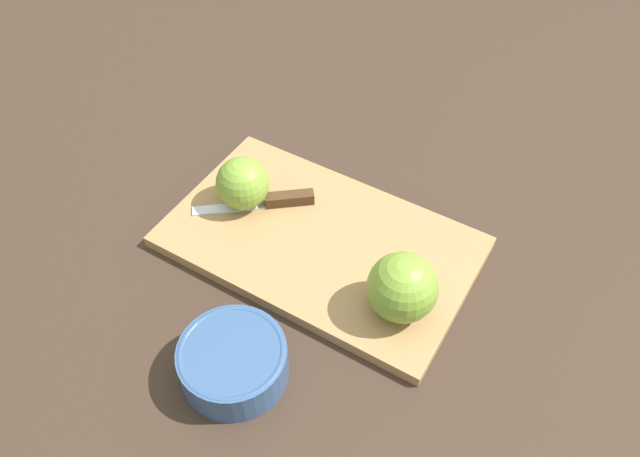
{
  "coord_description": "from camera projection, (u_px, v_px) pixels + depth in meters",
  "views": [
    {
      "loc": [
        -0.27,
        0.49,
        0.68
      ],
      "look_at": [
        0.0,
        0.0,
        0.04
      ],
      "focal_mm": 35.0,
      "sensor_mm": 36.0,
      "label": 1
    }
  ],
  "objects": [
    {
      "name": "apple_half_left",
      "position": [
        403.0,
        288.0,
        0.76
      ],
      "size": [
        0.09,
        0.09,
        0.09
      ],
      "rotation": [
        0.0,
        0.0,
        2.32
      ],
      "color": "olive",
      "rests_on": "cutting_board"
    },
    {
      "name": "ground_plane",
      "position": [
        320.0,
        246.0,
        0.88
      ],
      "size": [
        4.0,
        4.0,
        0.0
      ],
      "primitive_type": "plane",
      "color": "#38281E"
    },
    {
      "name": "knife",
      "position": [
        278.0,
        200.0,
        0.91
      ],
      "size": [
        0.15,
        0.12,
        0.02
      ],
      "rotation": [
        0.0,
        0.0,
        0.64
      ],
      "color": "silver",
      "rests_on": "cutting_board"
    },
    {
      "name": "apple_half_right",
      "position": [
        243.0,
        183.0,
        0.89
      ],
      "size": [
        0.08,
        0.08,
        0.08
      ],
      "rotation": [
        0.0,
        0.0,
        3.02
      ],
      "color": "olive",
      "rests_on": "cutting_board"
    },
    {
      "name": "cutting_board",
      "position": [
        320.0,
        242.0,
        0.88
      ],
      "size": [
        0.43,
        0.27,
        0.02
      ],
      "color": "#A37A4C",
      "rests_on": "ground_plane"
    },
    {
      "name": "bowl",
      "position": [
        233.0,
        361.0,
        0.73
      ],
      "size": [
        0.13,
        0.13,
        0.05
      ],
      "color": "#33517F",
      "rests_on": "ground_plane"
    }
  ]
}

